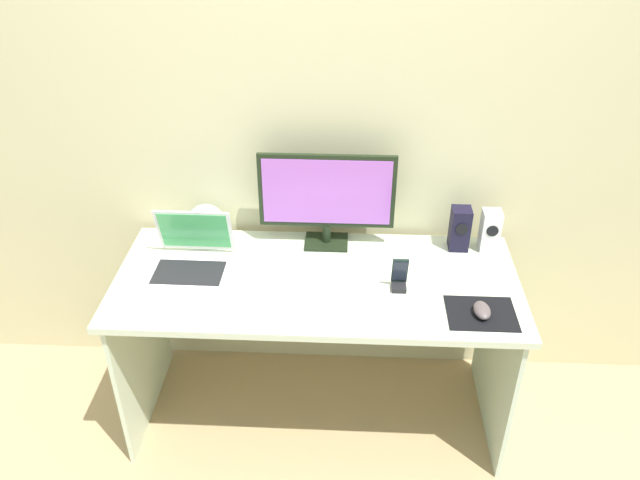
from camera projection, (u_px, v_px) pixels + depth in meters
The scene contains 12 objects.
ground_plane at pixel (317, 410), 2.88m from camera, with size 8.00×8.00×0.00m, color tan.
wall_back at pixel (321, 117), 2.53m from camera, with size 6.00×0.04×2.50m, color #C6BC90.
desk at pixel (317, 307), 2.56m from camera, with size 1.58×0.68×0.74m.
monitor at pixel (327, 196), 2.57m from camera, with size 0.55×0.14×0.41m.
speaker_right at pixel (490, 230), 2.61m from camera, with size 0.08×0.08×0.18m.
speaker_near_monitor at pixel (460, 229), 2.62m from camera, with size 0.08×0.08×0.19m.
laptop at pixel (191, 258), 2.52m from camera, with size 0.31×0.28×0.22m.
fishbowl at pixel (206, 224), 2.68m from camera, with size 0.17×0.17×0.17m, color silver.
keyboard_external at pixel (324, 313), 2.29m from camera, with size 0.43×0.12×0.01m, color white.
mousepad at pixel (481, 313), 2.30m from camera, with size 0.25×0.20×0.00m, color black.
mouse at pixel (482, 310), 2.28m from camera, with size 0.06×0.10×0.04m, color #534748.
phone_in_dock at pixel (399, 278), 2.40m from camera, with size 0.06×0.06×0.14m.
Camera 1 is at (0.11, -2.01, 2.20)m, focal length 35.70 mm.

